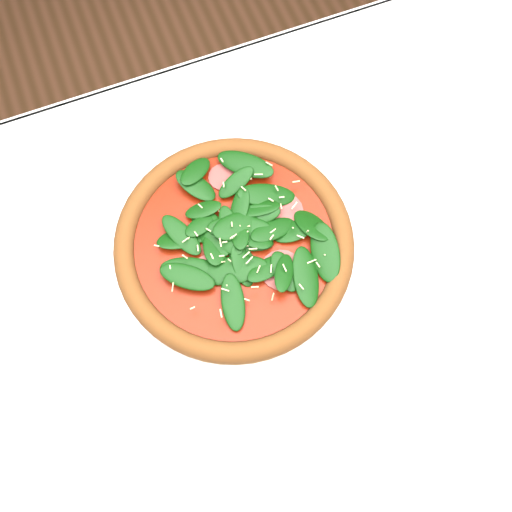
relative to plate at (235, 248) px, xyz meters
name	(u,v)px	position (x,y,z in m)	size (l,w,h in m)	color
ground	(274,372)	(0.05, -0.07, -0.76)	(6.00, 6.00, 0.00)	brown
dining_table	(287,304)	(0.05, -0.07, -0.11)	(1.21, 0.81, 0.75)	silver
plate	(235,248)	(0.00, 0.00, 0.00)	(0.38, 0.38, 0.02)	white
pizza	(234,242)	(0.00, 0.00, 0.02)	(0.42, 0.42, 0.04)	brown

